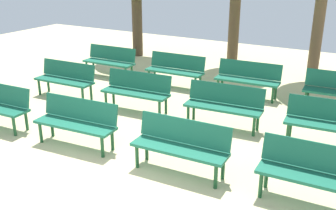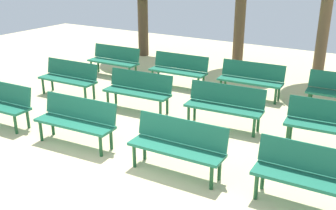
{
  "view_description": "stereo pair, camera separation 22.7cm",
  "coord_description": "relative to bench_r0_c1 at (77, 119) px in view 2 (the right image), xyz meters",
  "views": [
    {
      "loc": [
        3.67,
        -3.49,
        3.32
      ],
      "look_at": [
        0.0,
        2.94,
        0.55
      ],
      "focal_mm": 42.26,
      "sensor_mm": 36.0,
      "label": 1
    },
    {
      "loc": [
        3.86,
        -3.37,
        3.32
      ],
      "look_at": [
        0.0,
        2.94,
        0.55
      ],
      "focal_mm": 42.26,
      "sensor_mm": 36.0,
      "label": 2
    }
  ],
  "objects": [
    {
      "name": "bench_r2_c1",
      "position": [
        -0.15,
        4.08,
        0.0
      ],
      "size": [
        1.61,
        0.53,
        0.87
      ],
      "rotation": [
        0.0,
        0.0,
        0.03
      ],
      "color": "#19664C",
      "rests_on": "ground_plane"
    },
    {
      "name": "ground_plane",
      "position": [
        1.14,
        -1.54,
        -0.5
      ],
      "size": [
        24.0,
        24.0,
        0.0
      ],
      "primitive_type": "plane",
      "color": "beige"
    },
    {
      "name": "bench_r1_c3",
      "position": [
        4.09,
        2.27,
        0.0
      ],
      "size": [
        1.63,
        0.6,
        0.87
      ],
      "rotation": [
        0.0,
        0.0,
        0.08
      ],
      "color": "#19664C",
      "rests_on": "ground_plane"
    },
    {
      "name": "bench_r0_c3",
      "position": [
        4.21,
        0.23,
        0.0
      ],
      "size": [
        1.62,
        0.53,
        0.87
      ],
      "rotation": [
        0.0,
        0.0,
        0.03
      ],
      "color": "#19664C",
      "rests_on": "ground_plane"
    },
    {
      "name": "bench_r0_c1",
      "position": [
        0.0,
        0.0,
        0.0
      ],
      "size": [
        1.63,
        0.6,
        0.87
      ],
      "rotation": [
        0.0,
        0.0,
        0.08
      ],
      "color": "#19664C",
      "rests_on": "ground_plane"
    },
    {
      "name": "bench_r1_c0",
      "position": [
        -2.13,
        1.96,
        0.0
      ],
      "size": [
        1.62,
        0.54,
        0.87
      ],
      "rotation": [
        0.0,
        0.0,
        0.04
      ],
      "color": "#19664C",
      "rests_on": "ground_plane"
    },
    {
      "name": "bench_r2_c2",
      "position": [
        1.83,
        4.24,
        0.0
      ],
      "size": [
        1.62,
        0.56,
        0.87
      ],
      "rotation": [
        0.0,
        0.0,
        0.05
      ],
      "color": "#19664C",
      "rests_on": "ground_plane"
    },
    {
      "name": "bench_r1_c1",
      "position": [
        -0.05,
        2.06,
        0.0
      ],
      "size": [
        1.63,
        0.59,
        0.87
      ],
      "rotation": [
        0.0,
        0.0,
        0.07
      ],
      "color": "#19664C",
      "rests_on": "ground_plane"
    },
    {
      "name": "bench_r1_c2",
      "position": [
        2.03,
        2.18,
        0.0
      ],
      "size": [
        1.63,
        0.6,
        0.87
      ],
      "rotation": [
        0.0,
        0.0,
        0.08
      ],
      "color": "#19664C",
      "rests_on": "ground_plane"
    },
    {
      "name": "bench_r2_c0",
      "position": [
        -2.29,
        3.98,
        0.0
      ],
      "size": [
        1.61,
        0.52,
        0.87
      ],
      "rotation": [
        0.0,
        0.0,
        0.02
      ],
      "color": "#19664C",
      "rests_on": "ground_plane"
    },
    {
      "name": "bench_r0_c2",
      "position": [
        2.14,
        0.08,
        0.0
      ],
      "size": [
        1.62,
        0.54,
        0.87
      ],
      "rotation": [
        0.0,
        0.0,
        0.04
      ],
      "color": "#19664C",
      "rests_on": "ground_plane"
    }
  ]
}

